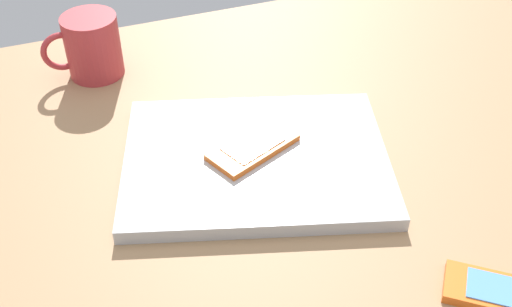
{
  "coord_description": "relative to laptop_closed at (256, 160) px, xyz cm",
  "views": [
    {
      "loc": [
        27.25,
        58.05,
        55.14
      ],
      "look_at": [
        6.08,
        1.82,
        5.0
      ],
      "focal_mm": 44.19,
      "sensor_mm": 36.0,
      "label": 1
    }
  ],
  "objects": [
    {
      "name": "coffee_mug",
      "position": [
        15.21,
        -28.76,
        3.77
      ],
      "size": [
        11.61,
        8.13,
        9.41
      ],
      "color": "#B23338",
      "rests_on": "desk_surface"
    },
    {
      "name": "desk_surface",
      "position": [
        -6.08,
        -1.82,
        -2.43
      ],
      "size": [
        120.0,
        80.0,
        3.0
      ],
      "primitive_type": "cube",
      "color": "#9E7751",
      "rests_on": "ground"
    },
    {
      "name": "cell_phone_on_laptop",
      "position": [
        0.05,
        -1.0,
        1.37
      ],
      "size": [
        12.68,
        9.57,
        0.95
      ],
      "color": "orange",
      "rests_on": "laptop_closed"
    },
    {
      "name": "cell_phone_on_desk",
      "position": [
        -16.0,
        27.83,
        -0.35
      ],
      "size": [
        11.97,
        10.94,
        1.24
      ],
      "color": "orange",
      "rests_on": "desk_surface"
    },
    {
      "name": "laptop_closed",
      "position": [
        0.0,
        0.0,
        0.0
      ],
      "size": [
        38.58,
        33.3,
        1.86
      ],
      "primitive_type": "cube",
      "rotation": [
        0.0,
        0.0,
        -0.3
      ],
      "color": "#B7BABC",
      "rests_on": "desk_surface"
    }
  ]
}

